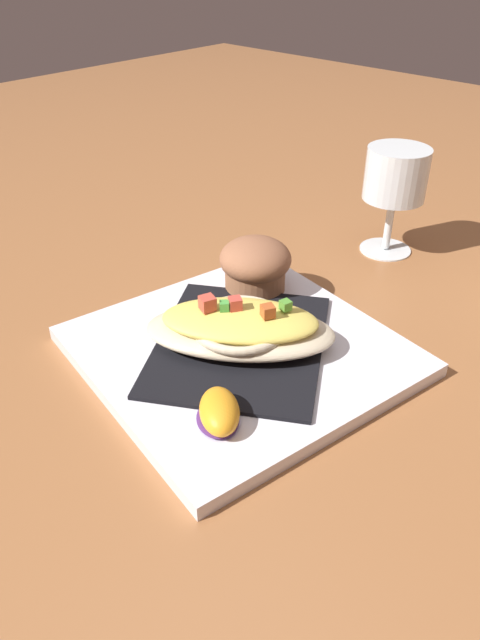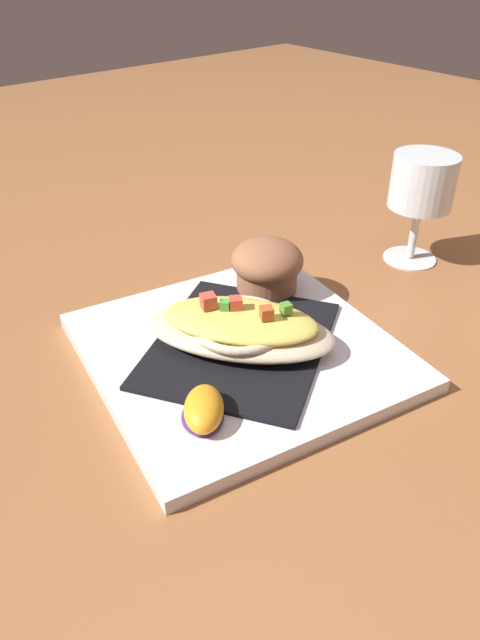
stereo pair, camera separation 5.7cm
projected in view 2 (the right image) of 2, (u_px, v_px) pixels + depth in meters
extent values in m
plane|color=#996138|center=(240.00, 357.00, 0.60)|extent=(2.60, 2.60, 0.00)
cube|color=white|center=(240.00, 351.00, 0.60)|extent=(0.33, 0.33, 0.01)
cube|color=black|center=(240.00, 343.00, 0.59)|extent=(0.24, 0.25, 0.00)
ellipsoid|color=beige|center=(240.00, 331.00, 0.58)|extent=(0.20, 0.19, 0.03)
torus|color=beige|center=(240.00, 324.00, 0.58)|extent=(0.14, 0.14, 0.01)
ellipsoid|color=#E9D25C|center=(240.00, 320.00, 0.58)|extent=(0.17, 0.15, 0.02)
cube|color=#BA5526|center=(267.00, 313.00, 0.56)|extent=(0.02, 0.02, 0.01)
cube|color=green|center=(225.00, 305.00, 0.57)|extent=(0.01, 0.01, 0.01)
cube|color=#CA4A3A|center=(208.00, 301.00, 0.57)|extent=(0.02, 0.02, 0.01)
cube|color=#529834|center=(286.00, 308.00, 0.56)|extent=(0.01, 0.01, 0.01)
cube|color=#CB483B|center=(235.00, 303.00, 0.57)|extent=(0.02, 0.02, 0.01)
cylinder|color=#996443|center=(267.00, 279.00, 0.67)|extent=(0.07, 0.07, 0.03)
ellipsoid|color=#935D40|center=(267.00, 260.00, 0.66)|extent=(0.08, 0.08, 0.05)
ellipsoid|color=#4C0F23|center=(267.00, 252.00, 0.65)|extent=(0.03, 0.03, 0.01)
ellipsoid|color=#4A2768|center=(203.00, 416.00, 0.50)|extent=(0.06, 0.06, 0.01)
ellipsoid|color=orange|center=(204.00, 409.00, 0.50)|extent=(0.06, 0.06, 0.03)
cylinder|color=white|center=(410.00, 257.00, 0.77)|extent=(0.07, 0.07, 0.00)
cylinder|color=white|center=(414.00, 232.00, 0.75)|extent=(0.01, 0.01, 0.07)
cylinder|color=white|center=(423.00, 181.00, 0.71)|extent=(0.08, 0.08, 0.06)
cylinder|color=silver|center=(421.00, 194.00, 0.72)|extent=(0.07, 0.07, 0.03)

